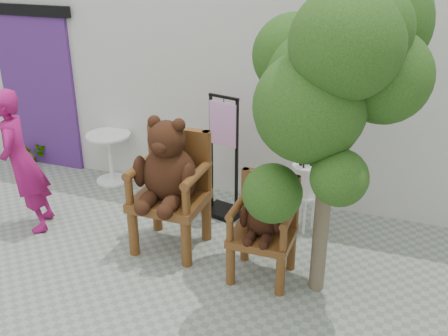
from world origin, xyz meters
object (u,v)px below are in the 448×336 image
chair_small (264,220)px  person (21,162)px  stool_bucket (305,179)px  tree (337,67)px  chair_big (169,175)px  cafe_table (110,152)px  display_stand (224,171)px

chair_small → person: bearing=-179.3°
stool_bucket → tree: size_ratio=0.48×
chair_big → chair_small: size_ratio=1.43×
tree → stool_bucket: bearing=110.3°
person → stool_bucket: 3.20m
stool_bucket → person: bearing=-160.7°
cafe_table → tree: bearing=-24.3°
chair_small → stool_bucket: (0.19, 1.02, 0.01)m
display_stand → tree: 2.39m
chair_big → display_stand: 0.95m
cafe_table → tree: 3.90m
display_stand → stool_bucket: 0.99m
chair_big → tree: (1.67, -0.22, 1.33)m
chair_small → tree: 1.67m
cafe_table → person: bearing=-99.5°
cafe_table → display_stand: bearing=-10.9°
chair_small → chair_big: bearing=170.8°
chair_big → stool_bucket: 1.55m
chair_small → display_stand: (-0.80, 1.04, -0.05)m
chair_big → display_stand: size_ratio=1.00×
display_stand → cafe_table: bearing=-177.5°
chair_small → person: person is taller
chair_big → display_stand: display_stand is taller
chair_big → tree: 2.15m
chair_small → display_stand: bearing=127.6°
person → chair_big: bearing=70.1°
tree → cafe_table: bearing=155.7°
tree → person: bearing=179.8°
chair_big → display_stand: (0.29, 0.86, -0.28)m
chair_big → tree: tree is taller
person → stool_bucket: person is taller
chair_small → stool_bucket: 1.04m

